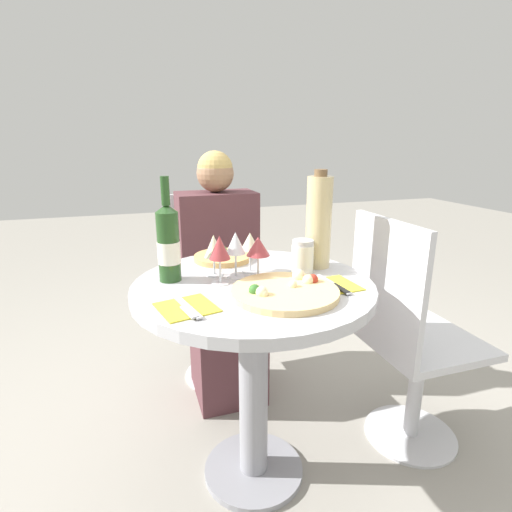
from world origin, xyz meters
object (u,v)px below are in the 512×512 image
at_px(dining_table, 253,331).
at_px(pizza_large, 285,291).
at_px(chair_empty_side, 407,341).
at_px(wine_bottle, 168,243).
at_px(chair_behind_diner, 216,290).
at_px(seated_diner, 222,290).
at_px(tall_carafe, 319,222).

bearing_deg(dining_table, pizza_large, -67.26).
bearing_deg(chair_empty_side, wine_bottle, -97.90).
distance_m(chair_behind_diner, wine_bottle, 0.84).
distance_m(dining_table, wine_bottle, 0.41).
relative_size(seated_diner, tall_carafe, 3.34).
bearing_deg(tall_carafe, dining_table, -161.78).
xyz_separation_m(seated_diner, chair_empty_side, (0.60, -0.63, -0.06)).
bearing_deg(tall_carafe, chair_behind_diner, 110.14).
bearing_deg(tall_carafe, wine_bottle, 178.77).
distance_m(seated_diner, tall_carafe, 0.71).
bearing_deg(seated_diner, dining_table, 87.03).
relative_size(wine_bottle, tall_carafe, 0.97).
distance_m(dining_table, chair_behind_diner, 0.77).
height_order(wine_bottle, tall_carafe, tall_carafe).
bearing_deg(wine_bottle, seated_diner, 60.15).
xyz_separation_m(dining_table, seated_diner, (0.03, 0.61, -0.08)).
bearing_deg(pizza_large, seated_diner, 92.03).
xyz_separation_m(pizza_large, wine_bottle, (-0.32, 0.24, 0.12)).
distance_m(seated_diner, chair_empty_side, 0.87).
relative_size(chair_behind_diner, seated_diner, 0.81).
height_order(chair_empty_side, tall_carafe, tall_carafe).
xyz_separation_m(dining_table, tall_carafe, (0.28, 0.09, 0.35)).
xyz_separation_m(chair_behind_diner, tall_carafe, (0.25, -0.67, 0.48)).
bearing_deg(dining_table, seated_diner, 87.03).
height_order(dining_table, seated_diner, seated_diner).
relative_size(chair_behind_diner, pizza_large, 2.93).
relative_size(chair_behind_diner, chair_empty_side, 1.00).
distance_m(pizza_large, tall_carafe, 0.35).
bearing_deg(wine_bottle, tall_carafe, -1.23).
height_order(seated_diner, chair_empty_side, seated_diner).
bearing_deg(chair_empty_side, pizza_large, -78.40).
relative_size(dining_table, seated_diner, 0.67).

